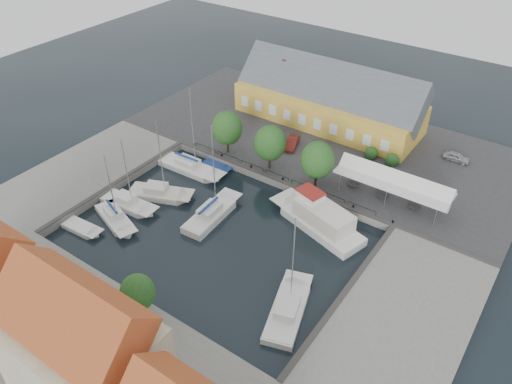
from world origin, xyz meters
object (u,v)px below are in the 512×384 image
launch_sw (82,229)px  west_boat_a (190,169)px  west_boat_b (159,194)px  west_boat_d (116,220)px  car_silver (457,157)px  trawler (319,220)px  west_boat_c (128,205)px  tent_canopy (393,182)px  car_red (292,143)px  center_sailboat (212,215)px  east_boat_c (288,311)px  warehouse (326,99)px  launch_nw (216,168)px

launch_sw → west_boat_a: bearing=82.7°
west_boat_b → west_boat_d: west_boat_b is taller
car_silver → trawler: trawler is taller
west_boat_c → west_boat_b: bearing=66.7°
trawler → west_boat_a: (-20.16, 0.44, -0.75)m
tent_canopy → trawler: bearing=-122.1°
car_red → west_boat_d: west_boat_d is taller
west_boat_c → west_boat_d: 3.01m
car_silver → center_sailboat: 34.41m
west_boat_c → east_boat_c: bearing=-6.5°
car_red → west_boat_c: size_ratio=0.39×
car_silver → car_red: car_red is taller
car_red → east_boat_c: (15.03, -25.14, -1.42)m
warehouse → center_sailboat: center_sailboat is taller
west_boat_a → center_sailboat: bearing=-35.3°
east_boat_c → launch_nw: (-21.46, 15.63, -0.17)m
east_boat_c → west_boat_d: east_boat_c is taller
car_silver → west_boat_b: size_ratio=0.31×
trawler → west_boat_c: bearing=-154.6°
west_boat_a → west_boat_b: size_ratio=1.14×
trawler → launch_sw: size_ratio=2.46×
trawler → east_boat_c: bearing=-73.5°
west_boat_b → west_boat_c: 4.11m
tent_canopy → west_boat_a: (-25.36, -7.84, -3.41)m
car_silver → west_boat_b: bearing=134.4°
car_silver → west_boat_c: 43.97m
east_boat_c → car_silver: bearing=81.4°
car_red → west_boat_d: 26.78m
launch_sw → car_silver: bearing=50.5°
warehouse → center_sailboat: bearing=-90.0°
west_boat_c → tent_canopy: bearing=34.8°
car_red → west_boat_b: bearing=-132.9°
center_sailboat → west_boat_c: center_sailboat is taller
west_boat_c → trawler: bearing=25.4°
tent_canopy → west_boat_a: bearing=-162.8°
east_boat_c → launch_nw: 26.55m
warehouse → tent_canopy: 21.63m
trawler → launch_sw: 27.58m
car_red → tent_canopy: bearing=-32.3°
west_boat_a → launch_sw: 16.80m
west_boat_d → tent_canopy: bearing=39.8°
west_boat_a → east_boat_c: bearing=-29.1°
west_boat_b → west_boat_c: size_ratio=1.08×
car_silver → west_boat_d: (-29.35, -34.79, -1.33)m
tent_canopy → launch_sw: size_ratio=2.63×
car_silver → car_red: size_ratio=0.86×
west_boat_b → launch_nw: west_boat_b is taller
west_boat_b → west_boat_d: (-0.75, -6.66, 0.01)m
west_boat_d → launch_nw: size_ratio=2.27×
center_sailboat → west_boat_a: bearing=144.7°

